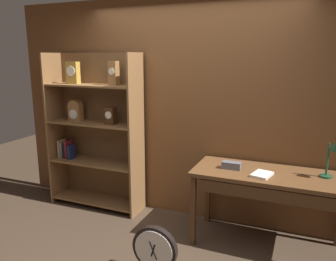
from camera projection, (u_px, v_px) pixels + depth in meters
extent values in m
cube|color=brown|center=(191.00, 111.00, 3.90)|extent=(4.80, 0.05, 2.60)
cube|color=brown|center=(56.00, 129.00, 4.42)|extent=(0.02, 0.37, 1.97)
cube|color=brown|center=(136.00, 137.00, 3.96)|extent=(0.02, 0.37, 1.97)
cube|color=brown|center=(102.00, 130.00, 4.35)|extent=(1.23, 0.01, 1.97)
cube|color=brown|center=(97.00, 199.00, 4.39)|extent=(1.18, 0.35, 0.02)
cube|color=brown|center=(96.00, 162.00, 4.28)|extent=(1.18, 0.35, 0.02)
cube|color=brown|center=(94.00, 123.00, 4.16)|extent=(1.18, 0.35, 0.02)
cube|color=brown|center=(92.00, 85.00, 4.06)|extent=(1.18, 0.35, 0.02)
cube|color=#B28C38|center=(73.00, 73.00, 4.15)|extent=(0.16, 0.08, 0.27)
cylinder|color=white|center=(70.00, 71.00, 4.11)|extent=(0.12, 0.01, 0.12)
cube|color=olive|center=(76.00, 115.00, 4.26)|extent=(0.17, 0.10, 0.16)
cylinder|color=olive|center=(75.00, 107.00, 4.24)|extent=(0.17, 0.10, 0.17)
cylinder|color=silver|center=(73.00, 114.00, 4.21)|extent=(0.12, 0.01, 0.12)
cube|color=olive|center=(114.00, 73.00, 3.94)|extent=(0.11, 0.09, 0.28)
cylinder|color=silver|center=(111.00, 71.00, 3.89)|extent=(0.08, 0.01, 0.08)
cube|color=#472816|center=(111.00, 116.00, 4.03)|extent=(0.12, 0.11, 0.21)
cylinder|color=silver|center=(108.00, 115.00, 3.97)|extent=(0.09, 0.01, 0.09)
cube|color=tan|center=(62.00, 148.00, 4.46)|extent=(0.02, 0.15, 0.23)
cube|color=slate|center=(64.00, 149.00, 4.45)|extent=(0.04, 0.14, 0.21)
cube|color=black|center=(67.00, 150.00, 4.44)|extent=(0.04, 0.16, 0.20)
cube|color=maroon|center=(69.00, 149.00, 4.42)|extent=(0.03, 0.17, 0.24)
cube|color=#19234C|center=(72.00, 152.00, 4.37)|extent=(0.04, 0.14, 0.18)
cube|color=brown|center=(269.00, 175.00, 3.31)|extent=(1.49, 0.64, 0.04)
cube|color=#50321B|center=(193.00, 210.00, 3.41)|extent=(0.05, 0.05, 0.75)
cube|color=#50321B|center=(208.00, 191.00, 3.90)|extent=(0.05, 0.05, 0.75)
cube|color=#472C18|center=(264.00, 194.00, 3.06)|extent=(1.27, 0.03, 0.12)
cylinder|color=#1E472D|center=(326.00, 176.00, 3.18)|extent=(0.11, 0.11, 0.02)
cylinder|color=#1E472D|center=(328.00, 159.00, 3.15)|extent=(0.02, 0.02, 0.32)
cube|color=#595960|center=(231.00, 165.00, 3.41)|extent=(0.19, 0.09, 0.07)
cube|color=silver|center=(262.00, 175.00, 3.22)|extent=(0.21, 0.25, 0.02)
cylinder|color=black|center=(155.00, 248.00, 2.96)|extent=(0.42, 0.06, 0.42)
cylinder|color=silver|center=(153.00, 250.00, 2.93)|extent=(0.36, 0.01, 0.36)
cube|color=black|center=(153.00, 251.00, 2.92)|extent=(0.05, 0.01, 0.12)
cube|color=black|center=(153.00, 251.00, 2.92)|extent=(0.08, 0.01, 0.17)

